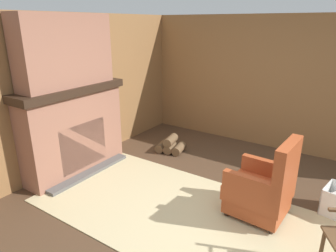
# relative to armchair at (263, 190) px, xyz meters

# --- Properties ---
(ground_plane) EXTENTS (14.00, 14.00, 0.00)m
(ground_plane) POSITION_rel_armchair_xyz_m (-0.34, -0.42, -0.36)
(ground_plane) COLOR #4C3523
(wood_panel_wall_left) EXTENTS (0.06, 5.92, 2.37)m
(wood_panel_wall_left) POSITION_rel_armchair_xyz_m (-3.03, -0.42, 0.82)
(wood_panel_wall_left) COLOR olive
(wood_panel_wall_left) RESTS_ON ground
(wood_panel_wall_back) EXTENTS (5.92, 0.09, 2.37)m
(wood_panel_wall_back) POSITION_rel_armchair_xyz_m (-0.30, 2.27, 0.83)
(wood_panel_wall_back) COLOR olive
(wood_panel_wall_back) RESTS_ON ground
(fireplace_hearth) EXTENTS (0.62, 1.73, 1.35)m
(fireplace_hearth) POSITION_rel_armchair_xyz_m (-2.78, -0.42, 0.31)
(fireplace_hearth) COLOR #93604C
(fireplace_hearth) RESTS_ON ground
(chimney_breast) EXTENTS (0.36, 1.44, 1.00)m
(chimney_breast) POSITION_rel_armchair_xyz_m (-2.79, -0.42, 1.49)
(chimney_breast) COLOR #93604C
(chimney_breast) RESTS_ON fireplace_hearth
(area_rug) EXTENTS (3.91, 1.86, 0.01)m
(area_rug) POSITION_rel_armchair_xyz_m (-0.72, -0.48, -0.36)
(area_rug) COLOR #C6B789
(area_rug) RESTS_ON ground
(armchair) EXTENTS (0.72, 0.66, 1.02)m
(armchair) POSITION_rel_armchair_xyz_m (0.00, 0.00, 0.00)
(armchair) COLOR #A84723
(armchair) RESTS_ON ground
(firewood_stack) EXTENTS (0.54, 0.45, 0.29)m
(firewood_stack) POSITION_rel_armchair_xyz_m (-1.96, 1.00, -0.25)
(firewood_stack) COLOR brown
(firewood_stack) RESTS_ON ground
(oil_lamp_vase) EXTENTS (0.13, 0.13, 0.23)m
(oil_lamp_vase) POSITION_rel_armchair_xyz_m (-2.83, -0.87, 1.07)
(oil_lamp_vase) COLOR #99B29E
(oil_lamp_vase) RESTS_ON fireplace_hearth
(storage_case) EXTENTS (0.15, 0.22, 0.16)m
(storage_case) POSITION_rel_armchair_xyz_m (-2.83, -0.23, 1.07)
(storage_case) COLOR gray
(storage_case) RESTS_ON fireplace_hearth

